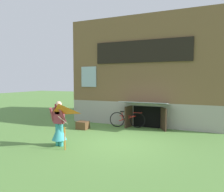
{
  "coord_description": "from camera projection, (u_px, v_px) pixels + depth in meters",
  "views": [
    {
      "loc": [
        2.92,
        -7.49,
        2.35
      ],
      "look_at": [
        -0.6,
        0.71,
        1.69
      ],
      "focal_mm": 34.93,
      "sensor_mm": 36.0,
      "label": 1
    }
  ],
  "objects": [
    {
      "name": "ground_plane",
      "position": [
        119.0,
        142.0,
        8.18
      ],
      "size": [
        60.0,
        60.0,
        0.0
      ],
      "primitive_type": "plane",
      "color": "#56843D"
    },
    {
      "name": "log_house",
      "position": [
        153.0,
        73.0,
        13.2
      ],
      "size": [
        7.9,
        6.52,
        5.56
      ],
      "color": "#9E998E",
      "rests_on": "ground_plane"
    },
    {
      "name": "person",
      "position": [
        59.0,
        127.0,
        7.71
      ],
      "size": [
        0.61,
        0.52,
        1.6
      ],
      "rotation": [
        0.0,
        0.0,
        -0.44
      ],
      "color": "teal",
      "rests_on": "ground_plane"
    },
    {
      "name": "kite",
      "position": [
        59.0,
        115.0,
        7.04
      ],
      "size": [
        0.85,
        0.91,
        1.46
      ],
      "color": "orange",
      "rests_on": "ground_plane"
    },
    {
      "name": "bicycle_red",
      "position": [
        127.0,
        120.0,
        10.77
      ],
      "size": [
        1.74,
        0.4,
        0.8
      ],
      "rotation": [
        0.0,
        0.0,
        0.2
      ],
      "color": "black",
      "rests_on": "ground_plane"
    },
    {
      "name": "wooden_crate",
      "position": [
        83.0,
        125.0,
        10.41
      ],
      "size": [
        0.53,
        0.45,
        0.36
      ],
      "primitive_type": "cube",
      "color": "brown",
      "rests_on": "ground_plane"
    }
  ]
}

